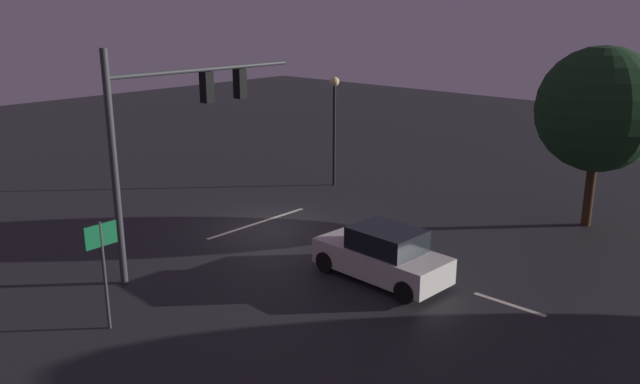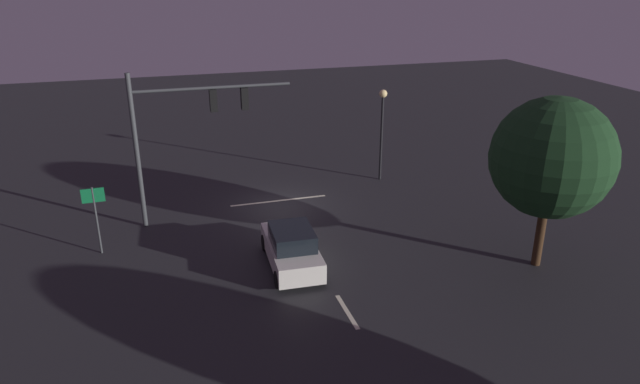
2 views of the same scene
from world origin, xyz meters
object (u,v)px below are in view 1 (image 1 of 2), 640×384
at_px(traffic_signal_assembly, 174,119).
at_px(route_sign, 102,253).
at_px(car_approaching, 382,255).
at_px(tree_left_near, 599,110).
at_px(street_lamp_left_kerb, 334,110).

distance_m(traffic_signal_assembly, route_sign, 5.34).
height_order(car_approaching, tree_left_near, tree_left_near).
bearing_deg(route_sign, tree_left_near, 160.07).
height_order(street_lamp_left_kerb, tree_left_near, tree_left_near).
bearing_deg(tree_left_near, route_sign, -19.93).
bearing_deg(tree_left_near, street_lamp_left_kerb, -78.65).
xyz_separation_m(street_lamp_left_kerb, route_sign, (14.69, 4.97, -1.45)).
xyz_separation_m(car_approaching, street_lamp_left_kerb, (-7.28, -8.37, 2.78)).
height_order(street_lamp_left_kerb, route_sign, street_lamp_left_kerb).
bearing_deg(traffic_signal_assembly, car_approaching, 120.95).
bearing_deg(route_sign, street_lamp_left_kerb, -161.31).
relative_size(traffic_signal_assembly, street_lamp_left_kerb, 1.39).
bearing_deg(tree_left_near, car_approaching, -16.06).
bearing_deg(car_approaching, route_sign, -24.63).
height_order(traffic_signal_assembly, street_lamp_left_kerb, traffic_signal_assembly).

